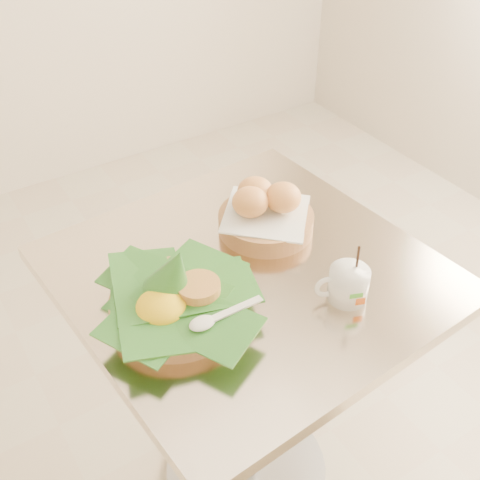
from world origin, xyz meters
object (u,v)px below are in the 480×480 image
cafe_table (247,343)px  coffee_mug (347,284)px  rice_basket (175,298)px  bread_basket (265,212)px

cafe_table → coffee_mug: coffee_mug is taller
cafe_table → rice_basket: rice_basket is taller
coffee_mug → cafe_table: bearing=123.0°
cafe_table → rice_basket: (-0.18, -0.04, 0.26)m
rice_basket → bread_basket: size_ratio=1.22×
bread_basket → cafe_table: bearing=-137.6°
coffee_mug → rice_basket: bearing=155.3°
coffee_mug → bread_basket: bearing=91.3°
rice_basket → bread_basket: bearing=24.7°
cafe_table → coffee_mug: (0.11, -0.17, 0.26)m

